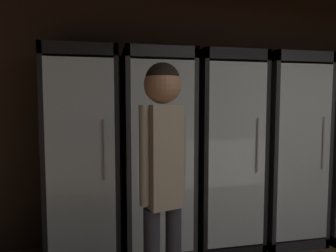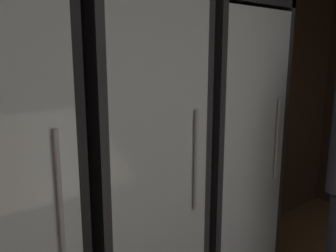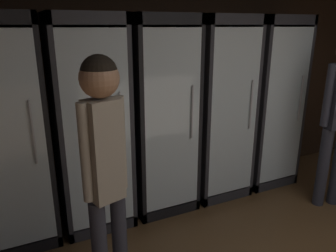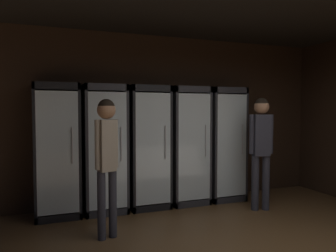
# 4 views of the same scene
# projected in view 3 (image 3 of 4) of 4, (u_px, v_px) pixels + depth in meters

# --- Properties ---
(wall_back) EXTENTS (6.00, 0.06, 2.80)m
(wall_back) POSITION_uv_depth(u_px,v_px,m) (206.00, 65.00, 3.62)
(wall_back) COLOR black
(wall_back) RESTS_ON ground
(cooler_far_left) EXTENTS (0.63, 0.58, 1.93)m
(cooler_far_left) POSITION_uv_depth(u_px,v_px,m) (7.00, 138.00, 2.65)
(cooler_far_left) COLOR black
(cooler_far_left) RESTS_ON ground
(cooler_left) EXTENTS (0.63, 0.58, 1.93)m
(cooler_left) POSITION_uv_depth(u_px,v_px,m) (90.00, 127.00, 2.94)
(cooler_left) COLOR #2B2B30
(cooler_left) RESTS_ON ground
(cooler_center) EXTENTS (0.63, 0.58, 1.93)m
(cooler_center) POSITION_uv_depth(u_px,v_px,m) (159.00, 117.00, 3.22)
(cooler_center) COLOR black
(cooler_center) RESTS_ON ground
(cooler_right) EXTENTS (0.63, 0.58, 1.93)m
(cooler_right) POSITION_uv_depth(u_px,v_px,m) (216.00, 111.00, 3.50)
(cooler_right) COLOR #2B2B30
(cooler_right) RESTS_ON ground
(cooler_far_right) EXTENTS (0.63, 0.58, 1.93)m
(cooler_far_right) POSITION_uv_depth(u_px,v_px,m) (265.00, 104.00, 3.78)
(cooler_far_right) COLOR #2B2B30
(cooler_far_right) RESTS_ON ground
(shopper_near) EXTENTS (0.29, 0.22, 1.69)m
(shopper_near) POSITION_uv_depth(u_px,v_px,m) (104.00, 159.00, 1.89)
(shopper_near) COLOR #2D2D38
(shopper_near) RESTS_ON ground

